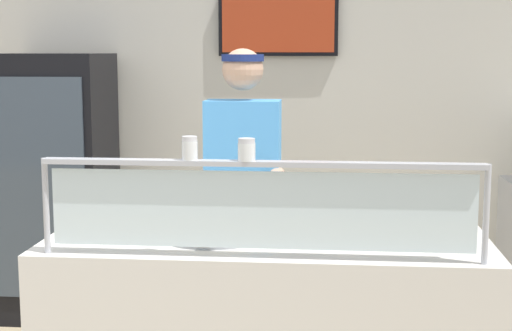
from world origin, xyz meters
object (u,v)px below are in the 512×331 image
Objects in this scene: pizza_server at (207,230)px; pepper_flake_shaker at (247,151)px; worker_figure at (244,196)px; parmesan_shaker at (190,150)px; drink_fridge at (55,186)px; pizza_tray at (212,234)px.

pizza_server is 0.52m from pepper_flake_shaker.
worker_figure reaches higher than pizza_server.
parmesan_shaker reaches higher than pizza_server.
parmesan_shaker is 2.37m from drink_fridge.
drink_fridge is (-1.48, 1.95, -0.50)m from pepper_flake_shaker.
pizza_tray is at bearing 120.93° from pepper_flake_shaker.
parmesan_shaker is (-0.02, -0.29, 0.38)m from pizza_server.
pizza_server is 3.04× the size of parmesan_shaker.
pizza_server is (-0.02, -0.02, 0.02)m from pizza_tray.
pizza_server is at bearing -96.57° from worker_figure.
pizza_tray is 0.25× the size of drink_fridge.
pizza_server is 0.70m from worker_figure.
worker_figure is at bearing -35.35° from drink_fridge.
drink_fridge is at bearing 117.55° from pizza_server.
worker_figure is (0.10, 0.98, -0.37)m from parmesan_shaker.
worker_figure is (0.06, 0.67, 0.04)m from pizza_tray.
pepper_flake_shaker is (0.18, -0.31, 0.40)m from pizza_tray.
worker_figure is at bearing 84.29° from parmesan_shaker.
parmesan_shaker is at bearing -95.71° from worker_figure.
pepper_flake_shaker reaches higher than pizza_tray.
pizza_tray is 4.63× the size of parmesan_shaker.
pizza_tray is 4.93× the size of pepper_flake_shaker.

